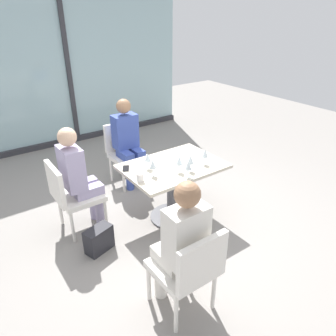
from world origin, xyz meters
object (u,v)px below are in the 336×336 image
at_px(person_front_left, 181,240).
at_px(wine_glass_1, 205,154).
at_px(person_near_window, 128,139).
at_px(wine_glass_5, 153,164).
at_px(wine_glass_3, 148,158).
at_px(chair_near_window, 125,150).
at_px(wine_glass_4, 179,161).
at_px(person_far_left, 78,175).
at_px(chair_far_left, 71,193).
at_px(dining_table_main, 173,181).
at_px(coffee_cup, 140,177).
at_px(cell_phone_on_table, 126,168).
at_px(wine_glass_0, 190,160).
at_px(wine_glass_2, 188,166).
at_px(chair_front_left, 189,268).
at_px(handbag_0, 99,239).

relative_size(person_front_left, wine_glass_1, 6.81).
bearing_deg(person_front_left, person_near_window, 71.72).
bearing_deg(wine_glass_5, wine_glass_3, 74.98).
xyz_separation_m(chair_near_window, person_front_left, (-0.71, -2.27, 0.20)).
bearing_deg(wine_glass_3, wine_glass_4, -49.12).
bearing_deg(person_near_window, person_far_left, -147.53).
height_order(chair_far_left, wine_glass_5, wine_glass_5).
distance_m(person_far_left, wine_glass_3, 0.79).
distance_m(dining_table_main, coffee_cup, 0.57).
bearing_deg(cell_phone_on_table, wine_glass_0, -8.67).
height_order(wine_glass_0, wine_glass_5, same).
bearing_deg(wine_glass_0, wine_glass_3, 137.26).
distance_m(chair_near_window, wine_glass_2, 1.55).
relative_size(person_far_left, cell_phone_on_table, 8.75).
height_order(chair_front_left, wine_glass_5, wine_glass_5).
distance_m(chair_far_left, cell_phone_on_table, 0.67).
distance_m(person_front_left, wine_glass_1, 1.37).
height_order(wine_glass_4, handbag_0, wine_glass_4).
bearing_deg(wine_glass_3, wine_glass_5, -105.02).
bearing_deg(wine_glass_1, chair_front_left, -135.77).
bearing_deg(chair_far_left, wine_glass_0, -31.18).
relative_size(wine_glass_0, wine_glass_2, 1.00).
relative_size(chair_near_window, cell_phone_on_table, 6.04).
bearing_deg(chair_near_window, wine_glass_5, -104.41).
xyz_separation_m(coffee_cup, cell_phone_on_table, (0.01, 0.34, -0.04)).
relative_size(chair_near_window, handbag_0, 2.90).
bearing_deg(chair_far_left, wine_glass_5, -36.09).
height_order(wine_glass_0, wine_glass_4, same).
relative_size(person_near_window, wine_glass_5, 6.81).
bearing_deg(handbag_0, dining_table_main, -15.43).
height_order(person_far_left, wine_glass_3, person_far_left).
height_order(wine_glass_1, wine_glass_3, same).
distance_m(chair_front_left, person_far_left, 1.69).
height_order(chair_front_left, handbag_0, chair_front_left).
distance_m(chair_front_left, handbag_0, 1.25).
relative_size(coffee_cup, handbag_0, 0.30).
xyz_separation_m(wine_glass_5, handbag_0, (-0.67, 0.05, -0.72)).
bearing_deg(wine_glass_3, chair_front_left, -108.67).
bearing_deg(wine_glass_1, wine_glass_4, 177.75).
bearing_deg(handbag_0, wine_glass_3, -7.15).
distance_m(person_near_window, wine_glass_4, 1.26).
height_order(person_front_left, handbag_0, person_front_left).
xyz_separation_m(dining_table_main, cell_phone_on_table, (-0.49, 0.23, 0.21)).
bearing_deg(cell_phone_on_table, chair_front_left, -68.27).
distance_m(wine_glass_2, cell_phone_on_table, 0.73).
bearing_deg(wine_glass_0, coffee_cup, 167.98).
relative_size(wine_glass_1, wine_glass_3, 1.00).
bearing_deg(wine_glass_3, wine_glass_2, -59.76).
relative_size(dining_table_main, chair_near_window, 1.31).
height_order(chair_far_left, cell_phone_on_table, chair_far_left).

